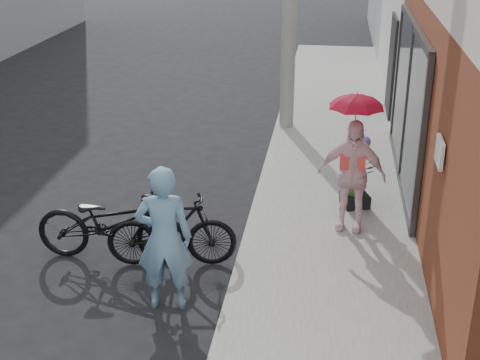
% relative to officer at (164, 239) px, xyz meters
% --- Properties ---
extents(ground, '(80.00, 80.00, 0.00)m').
position_rel_officer_xyz_m(ground, '(-0.21, 0.42, -0.87)').
color(ground, black).
rests_on(ground, ground).
extents(sidewalk, '(2.20, 24.00, 0.12)m').
position_rel_officer_xyz_m(sidewalk, '(1.89, 2.42, -0.81)').
color(sidewalk, gray).
rests_on(sidewalk, ground).
extents(curb, '(0.12, 24.00, 0.12)m').
position_rel_officer_xyz_m(curb, '(0.73, 2.42, -0.81)').
color(curb, '#9E9E99').
rests_on(curb, ground).
extents(officer, '(0.69, 0.51, 1.73)m').
position_rel_officer_xyz_m(officer, '(0.00, 0.00, 0.00)').
color(officer, '#6898BA').
rests_on(officer, ground).
extents(bike_left, '(1.99, 0.71, 1.04)m').
position_rel_officer_xyz_m(bike_left, '(-0.94, 0.96, -0.35)').
color(bike_left, black).
rests_on(bike_left, ground).
extents(bike_right, '(1.70, 0.71, 0.99)m').
position_rel_officer_xyz_m(bike_right, '(-0.15, 0.91, -0.37)').
color(bike_right, black).
rests_on(bike_right, ground).
extents(kimono_woman, '(0.97, 0.53, 1.57)m').
position_rel_officer_xyz_m(kimono_woman, '(2.08, 2.05, 0.04)').
color(kimono_woman, '#FBD3DC').
rests_on(kimono_woman, sidewalk).
extents(parasol, '(0.70, 0.70, 0.62)m').
position_rel_officer_xyz_m(parasol, '(2.08, 2.05, 1.13)').
color(parasol, red).
rests_on(parasol, kimono_woman).
extents(planter, '(0.46, 0.46, 0.19)m').
position_rel_officer_xyz_m(planter, '(2.19, 2.79, -0.65)').
color(planter, black).
rests_on(planter, sidewalk).
extents(potted_plant, '(0.54, 0.47, 0.60)m').
position_rel_officer_xyz_m(potted_plant, '(2.19, 2.79, -0.26)').
color(potted_plant, '#386428').
rests_on(potted_plant, planter).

